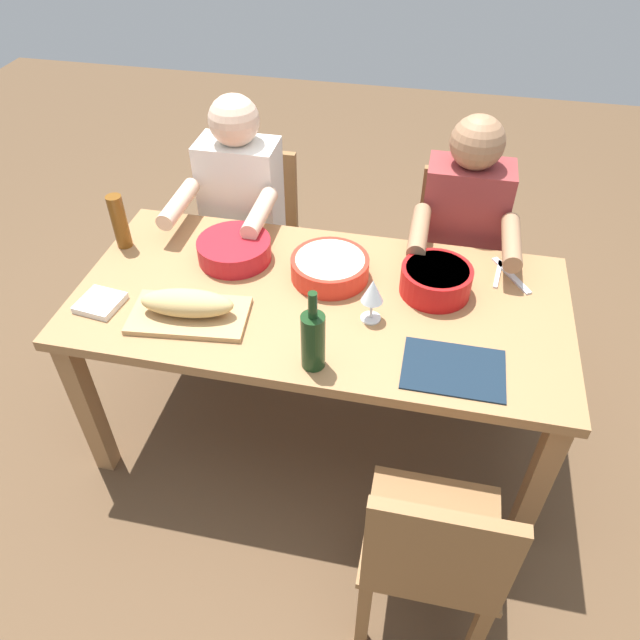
{
  "coord_description": "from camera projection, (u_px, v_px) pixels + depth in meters",
  "views": [
    {
      "loc": [
        0.34,
        -1.63,
        2.12
      ],
      "look_at": [
        0.0,
        0.0,
        0.63
      ],
      "focal_mm": 33.92,
      "sensor_mm": 36.0,
      "label": 1
    }
  ],
  "objects": [
    {
      "name": "bread_loaf",
      "position": [
        187.0,
        303.0,
        2.03
      ],
      "size": [
        0.33,
        0.14,
        0.09
      ],
      "primitive_type": "ellipsoid",
      "rotation": [
        0.0,
        0.0,
        0.11
      ],
      "color": "tan",
      "rests_on": "cutting_board"
    },
    {
      "name": "napkin_stack",
      "position": [
        100.0,
        303.0,
        2.12
      ],
      "size": [
        0.16,
        0.16,
        0.02
      ],
      "primitive_type": "cube",
      "rotation": [
        0.0,
        0.0,
        -0.13
      ],
      "color": "white",
      "rests_on": "dining_table"
    },
    {
      "name": "beer_bottle",
      "position": [
        119.0,
        222.0,
        2.33
      ],
      "size": [
        0.06,
        0.06,
        0.22
      ],
      "primitive_type": "cylinder",
      "color": "brown",
      "rests_on": "dining_table"
    },
    {
      "name": "wine_bottle",
      "position": [
        313.0,
        339.0,
        1.84
      ],
      "size": [
        0.08,
        0.08,
        0.29
      ],
      "color": "#193819",
      "rests_on": "dining_table"
    },
    {
      "name": "cutting_board",
      "position": [
        189.0,
        315.0,
        2.07
      ],
      "size": [
        0.42,
        0.26,
        0.02
      ],
      "primitive_type": "cube",
      "rotation": [
        0.0,
        0.0,
        0.11
      ],
      "color": "tan",
      "rests_on": "dining_table"
    },
    {
      "name": "dining_table",
      "position": [
        320.0,
        316.0,
        2.22
      ],
      "size": [
        1.76,
        0.85,
        0.74
      ],
      "color": "#9E7044",
      "rests_on": "ground_plane"
    },
    {
      "name": "chair_far_right",
      "position": [
        455.0,
        253.0,
        2.8
      ],
      "size": [
        0.4,
        0.4,
        0.85
      ],
      "color": "olive",
      "rests_on": "ground_plane"
    },
    {
      "name": "diner_far_right",
      "position": [
        461.0,
        236.0,
        2.52
      ],
      "size": [
        0.41,
        0.53,
        1.2
      ],
      "color": "#2D2D38",
      "rests_on": "ground_plane"
    },
    {
      "name": "serving_bowl_fruit",
      "position": [
        234.0,
        248.0,
        2.3
      ],
      "size": [
        0.28,
        0.28,
        0.08
      ],
      "color": "#B21923",
      "rests_on": "dining_table"
    },
    {
      "name": "chair_near_right",
      "position": [
        432.0,
        553.0,
        1.71
      ],
      "size": [
        0.4,
        0.4,
        0.85
      ],
      "color": "olive",
      "rests_on": "ground_plane"
    },
    {
      "name": "serving_bowl_greens",
      "position": [
        436.0,
        279.0,
        2.14
      ],
      "size": [
        0.25,
        0.25,
        0.1
      ],
      "color": "red",
      "rests_on": "dining_table"
    },
    {
      "name": "wine_glass",
      "position": [
        372.0,
        293.0,
        2.0
      ],
      "size": [
        0.08,
        0.08,
        0.17
      ],
      "color": "silver",
      "rests_on": "dining_table"
    },
    {
      "name": "carving_knife",
      "position": [
        511.0,
        275.0,
        2.25
      ],
      "size": [
        0.14,
        0.21,
        0.01
      ],
      "primitive_type": "cube",
      "rotation": [
        0.0,
        0.0,
        2.13
      ],
      "color": "silver",
      "rests_on": "dining_table"
    },
    {
      "name": "fork_far_right",
      "position": [
        498.0,
        274.0,
        2.25
      ],
      "size": [
        0.04,
        0.17,
        0.01
      ],
      "primitive_type": "cube",
      "rotation": [
        0.0,
        0.0,
        -0.13
      ],
      "color": "silver",
      "rests_on": "dining_table"
    },
    {
      "name": "ground_plane",
      "position": [
        320.0,
        427.0,
        2.65
      ],
      "size": [
        8.0,
        8.0,
        0.0
      ],
      "primitive_type": "plane",
      "color": "brown"
    },
    {
      "name": "serving_bowl_pasta",
      "position": [
        330.0,
        267.0,
        2.22
      ],
      "size": [
        0.29,
        0.29,
        0.08
      ],
      "color": "red",
      "rests_on": "dining_table"
    },
    {
      "name": "placemat_near_right",
      "position": [
        453.0,
        369.0,
        1.89
      ],
      "size": [
        0.32,
        0.23,
        0.01
      ],
      "primitive_type": "cube",
      "color": "#142333",
      "rests_on": "dining_table"
    },
    {
      "name": "diner_far_left",
      "position": [
        239.0,
        211.0,
        2.67
      ],
      "size": [
        0.41,
        0.53,
        1.2
      ],
      "color": "#2D2D38",
      "rests_on": "ground_plane"
    },
    {
      "name": "chair_far_left",
      "position": [
        255.0,
        229.0,
        2.95
      ],
      "size": [
        0.4,
        0.4,
        0.85
      ],
      "color": "olive",
      "rests_on": "ground_plane"
    }
  ]
}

